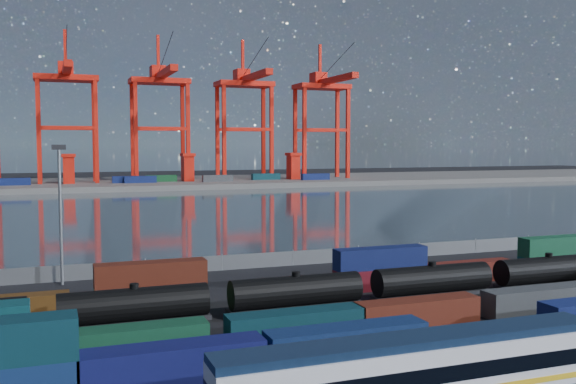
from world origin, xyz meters
name	(u,v)px	position (x,y,z in m)	size (l,w,h in m)	color
ground	(395,317)	(0.00, 0.00, 0.00)	(700.00, 700.00, 0.00)	black
harbor_water	(184,211)	(0.00, 105.00, 0.01)	(700.00, 700.00, 0.00)	#2E3B43
far_quay	(134,183)	(0.00, 210.00, 1.00)	(700.00, 70.00, 2.00)	#514F4C
distant_mountains	(90,61)	(63.02, 1600.00, 220.29)	(2470.00, 1100.00, 520.00)	#1E2630
container_row_south	(121,360)	(-26.75, -10.05, 2.09)	(140.14, 2.61, 5.57)	#3D4042
container_row_mid	(170,331)	(-22.41, -3.87, 1.95)	(128.80, 2.44, 5.19)	#444849
container_row_north	(426,270)	(10.42, 11.12, 1.81)	(127.04, 2.26, 4.82)	navy
tanker_string	(432,281)	(6.82, 4.20, 2.11)	(106.70, 2.94, 4.21)	black
waterfront_fence	(293,258)	(0.00, 28.00, 1.00)	(160.12, 0.12, 2.20)	#595B5E
yard_light_mast	(60,207)	(-30.00, 26.00, 9.30)	(1.60, 0.40, 16.60)	slate
gantry_cranes	(114,92)	(-7.50, 203.41, 36.80)	(198.09, 44.33, 60.04)	red
quay_containers	(109,180)	(-11.00, 195.46, 3.30)	(172.58, 10.99, 2.60)	navy
straddle_carriers	(130,167)	(-2.50, 200.00, 7.82)	(140.00, 7.00, 11.10)	red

